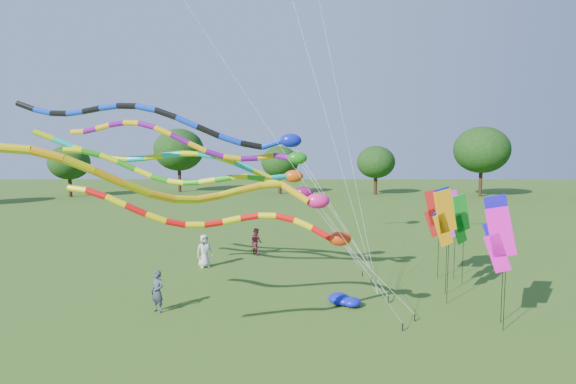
{
  "coord_description": "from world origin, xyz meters",
  "views": [
    {
      "loc": [
        -1.47,
        -16.58,
        6.82
      ],
      "look_at": [
        -1.45,
        4.24,
        4.8
      ],
      "focal_mm": 30.0,
      "sensor_mm": 36.0,
      "label": 1
    }
  ],
  "objects_px": {
    "person_c": "(256,241)",
    "tube_kite_red": "(243,222)",
    "blue_nylon_heap": "(339,299)",
    "tube_kite_orange": "(202,187)",
    "person_a": "(204,251)",
    "person_b": "(157,292)"
  },
  "relations": [
    {
      "from": "person_a",
      "to": "tube_kite_red",
      "type": "bearing_deg",
      "value": -99.04
    },
    {
      "from": "tube_kite_orange",
      "to": "person_a",
      "type": "distance_m",
      "value": 13.37
    },
    {
      "from": "blue_nylon_heap",
      "to": "person_c",
      "type": "height_order",
      "value": "person_c"
    },
    {
      "from": "tube_kite_red",
      "to": "blue_nylon_heap",
      "type": "relative_size",
      "value": 8.83
    },
    {
      "from": "tube_kite_red",
      "to": "person_a",
      "type": "bearing_deg",
      "value": 112.01
    },
    {
      "from": "blue_nylon_heap",
      "to": "person_b",
      "type": "distance_m",
      "value": 7.64
    },
    {
      "from": "tube_kite_orange",
      "to": "person_a",
      "type": "relative_size",
      "value": 6.71
    },
    {
      "from": "person_b",
      "to": "person_c",
      "type": "height_order",
      "value": "person_b"
    },
    {
      "from": "person_b",
      "to": "tube_kite_red",
      "type": "bearing_deg",
      "value": 20.22
    },
    {
      "from": "tube_kite_red",
      "to": "person_b",
      "type": "distance_m",
      "value": 4.74
    },
    {
      "from": "tube_kite_red",
      "to": "tube_kite_orange",
      "type": "bearing_deg",
      "value": -98.5
    },
    {
      "from": "blue_nylon_heap",
      "to": "person_c",
      "type": "relative_size",
      "value": 0.89
    },
    {
      "from": "tube_kite_red",
      "to": "blue_nylon_heap",
      "type": "distance_m",
      "value": 5.66
    },
    {
      "from": "tube_kite_orange",
      "to": "person_c",
      "type": "height_order",
      "value": "tube_kite_orange"
    },
    {
      "from": "person_c",
      "to": "tube_kite_red",
      "type": "bearing_deg",
      "value": 148.95
    },
    {
      "from": "person_c",
      "to": "tube_kite_orange",
      "type": "bearing_deg",
      "value": 145.68
    },
    {
      "from": "tube_kite_orange",
      "to": "tube_kite_red",
      "type": "bearing_deg",
      "value": 55.76
    },
    {
      "from": "person_a",
      "to": "person_c",
      "type": "relative_size",
      "value": 1.12
    },
    {
      "from": "tube_kite_red",
      "to": "tube_kite_orange",
      "type": "relative_size",
      "value": 1.04
    },
    {
      "from": "person_a",
      "to": "person_b",
      "type": "bearing_deg",
      "value": -124.23
    },
    {
      "from": "tube_kite_red",
      "to": "person_b",
      "type": "relative_size",
      "value": 7.51
    },
    {
      "from": "tube_kite_orange",
      "to": "person_c",
      "type": "xyz_separation_m",
      "value": [
        0.57,
        15.53,
        -4.78
      ]
    }
  ]
}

